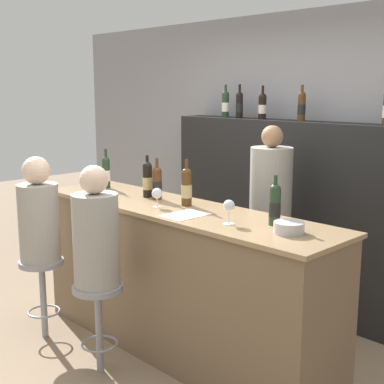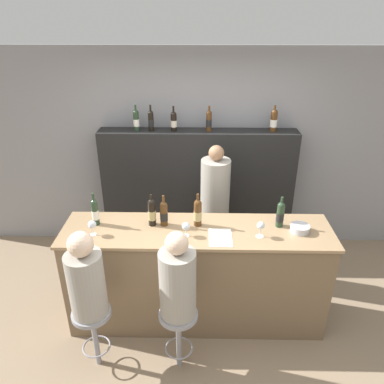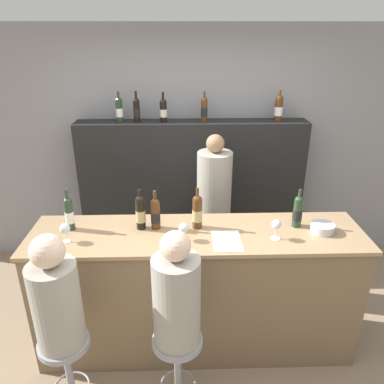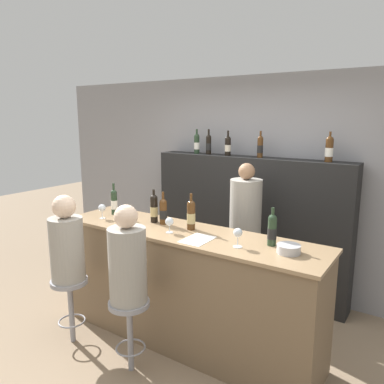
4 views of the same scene
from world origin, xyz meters
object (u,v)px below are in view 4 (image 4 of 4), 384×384
(wine_bottle_backbar_3, at_px, (260,146))
(wine_glass_2, at_px, (238,233))
(bar_stool_right, at_px, (130,317))
(bartender, at_px, (245,245))
(wine_glass_0, at_px, (102,208))
(guest_seated_left, at_px, (67,243))
(metal_bowl, at_px, (289,249))
(wine_bottle_counter_0, at_px, (114,202))
(wine_bottle_counter_1, at_px, (154,208))
(wine_bottle_backbar_2, at_px, (228,146))
(wine_bottle_backbar_0, at_px, (197,143))
(wine_bottle_backbar_4, at_px, (329,149))
(wine_bottle_counter_4, at_px, (272,230))
(wine_bottle_backbar_1, at_px, (209,144))
(wine_bottle_counter_2, at_px, (163,211))
(bar_stool_left, at_px, (70,294))
(wine_glass_1, at_px, (169,222))
(wine_bottle_counter_3, at_px, (191,215))
(guest_seated_right, at_px, (127,260))

(wine_bottle_backbar_3, relative_size, wine_glass_2, 1.93)
(bar_stool_right, xyz_separation_m, bartender, (0.35, 1.42, 0.28))
(wine_glass_0, bearing_deg, guest_seated_left, -84.05)
(metal_bowl, xyz_separation_m, bartender, (-0.76, 0.83, -0.37))
(wine_bottle_counter_0, bearing_deg, metal_bowl, -2.80)
(wine_bottle_counter_1, xyz_separation_m, guest_seated_left, (-0.48, -0.68, -0.25))
(wine_bottle_backbar_2, bearing_deg, wine_bottle_backbar_0, 180.00)
(wine_bottle_backbar_2, relative_size, metal_bowl, 1.64)
(wine_bottle_backbar_4, bearing_deg, wine_bottle_counter_4, -94.59)
(wine_bottle_backbar_1, bearing_deg, wine_glass_0, -105.70)
(wine_bottle_counter_2, height_order, wine_bottle_backbar_3, wine_bottle_backbar_3)
(wine_bottle_counter_1, relative_size, bar_stool_right, 0.52)
(wine_bottle_counter_0, height_order, wine_bottle_backbar_1, wine_bottle_backbar_1)
(wine_bottle_backbar_1, bearing_deg, wine_bottle_backbar_2, -0.00)
(wine_bottle_counter_0, bearing_deg, bar_stool_left, -84.34)
(wine_bottle_backbar_2, relative_size, bartender, 0.18)
(wine_bottle_counter_4, xyz_separation_m, wine_bottle_backbar_3, (-0.66, 1.23, 0.56))
(wine_bottle_counter_0, relative_size, wine_glass_1, 2.40)
(bar_stool_left, height_order, bartender, bartender)
(wine_bottle_backbar_0, bearing_deg, wine_bottle_counter_0, -101.04)
(wine_bottle_backbar_0, xyz_separation_m, guest_seated_left, (-0.17, -1.91, -0.80))
(wine_bottle_counter_0, xyz_separation_m, guest_seated_left, (0.07, -0.68, -0.25))
(wine_bottle_counter_4, xyz_separation_m, wine_glass_0, (-1.75, -0.19, -0.03))
(wine_glass_1, bearing_deg, wine_bottle_counter_3, 60.29)
(wine_bottle_counter_1, xyz_separation_m, wine_bottle_counter_4, (1.22, 0.00, -0.01))
(bar_stool_right, bearing_deg, wine_bottle_counter_4, 35.84)
(wine_glass_0, xyz_separation_m, bar_stool_right, (0.80, -0.49, -0.72))
(wine_bottle_backbar_2, height_order, wine_glass_0, wine_bottle_backbar_2)
(bar_stool_left, xyz_separation_m, bartender, (1.11, 1.42, 0.28))
(wine_bottle_backbar_2, height_order, guest_seated_left, wine_bottle_backbar_2)
(wine_bottle_backbar_3, height_order, wine_bottle_backbar_4, wine_bottle_backbar_4)
(wine_bottle_counter_4, distance_m, bartender, 1.05)
(wine_bottle_backbar_1, height_order, bartender, wine_bottle_backbar_1)
(wine_glass_0, distance_m, wine_glass_2, 1.54)
(guest_seated_left, distance_m, bar_stool_right, 0.90)
(wine_bottle_counter_4, distance_m, wine_bottle_backbar_3, 1.50)
(wine_glass_0, height_order, metal_bowl, wine_glass_0)
(wine_bottle_counter_2, distance_m, bar_stool_right, 1.02)
(wine_glass_0, bearing_deg, guest_seated_right, -31.43)
(wine_bottle_counter_4, bearing_deg, wine_bottle_backbar_1, 137.56)
(metal_bowl, relative_size, bartender, 0.11)
(wine_bottle_backbar_4, distance_m, metal_bowl, 1.48)
(wine_bottle_counter_0, height_order, wine_glass_2, wine_bottle_counter_0)
(wine_bottle_counter_1, xyz_separation_m, wine_bottle_backbar_3, (0.56, 1.23, 0.55))
(wine_bottle_counter_3, relative_size, wine_bottle_backbar_2, 1.14)
(wine_bottle_counter_4, relative_size, wine_bottle_backbar_1, 1.02)
(wine_bottle_backbar_4, xyz_separation_m, bartender, (-0.69, -0.49, -1.03))
(wine_bottle_backbar_4, relative_size, wine_glass_2, 1.99)
(wine_glass_2, xyz_separation_m, metal_bowl, (0.38, 0.09, -0.08))
(wine_bottle_counter_1, height_order, wine_bottle_counter_3, wine_bottle_counter_3)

